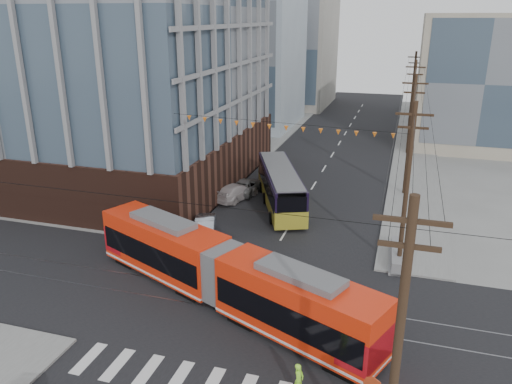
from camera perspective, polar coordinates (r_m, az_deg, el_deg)
ground at (r=26.61m, az=-4.32°, el=-16.81°), size 160.00×160.00×0.00m
office_building at (r=52.38m, az=-18.94°, el=16.97°), size 30.00×25.00×28.60m
bg_bldg_nw_near at (r=76.42m, az=-2.35°, el=14.46°), size 18.00×16.00×18.00m
bg_bldg_ne_near at (r=68.78m, az=23.96°, el=11.44°), size 14.00×14.00×16.00m
bg_bldg_nw_far at (r=94.66m, az=3.57°, el=16.03°), size 16.00×18.00×20.00m
bg_bldg_ne_far at (r=88.87m, az=23.85°, el=12.28°), size 16.00×16.00×14.00m
utility_pole_near at (r=17.26m, az=15.77°, el=-17.74°), size 0.30×0.30×11.00m
utility_pole_far at (r=76.57m, az=17.44°, el=10.98°), size 0.30×0.30×11.00m
streetcar at (r=28.72m, az=-3.66°, el=-9.34°), size 19.14×10.45×3.79m
city_bus at (r=43.30m, az=2.81°, el=0.60°), size 7.02×12.13×3.41m
parked_car_silver at (r=38.49m, az=-5.79°, el=-3.59°), size 2.71×4.44×1.38m
parked_car_white at (r=45.05m, az=-2.28°, el=0.04°), size 3.47×5.37×1.45m
parked_car_grey at (r=46.70m, az=-1.12°, el=0.70°), size 2.62×4.95×1.33m
pedestrian at (r=23.23m, az=4.91°, el=-20.60°), size 0.49×0.65×1.60m
jersey_barrier at (r=35.27m, az=15.73°, el=-6.97°), size 1.19×4.45×0.88m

